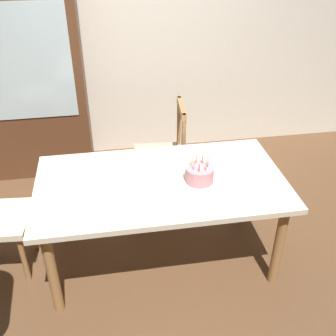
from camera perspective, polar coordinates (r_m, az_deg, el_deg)
The scene contains 11 objects.
ground at distance 3.30m, azimuth -0.88°, elevation -12.41°, with size 6.40×6.40×0.00m, color brown.
back_wall at distance 4.30m, azimuth -4.97°, elevation 18.53°, with size 6.40×0.10×2.60m, color silver.
dining_table at distance 2.88m, azimuth -0.98°, elevation -3.15°, with size 1.75×0.96×0.73m.
birthday_cake at distance 2.79m, azimuth 4.47°, elevation -1.06°, with size 0.28×0.28×0.19m.
plate_near_celebrant at distance 2.64m, azimuth -10.75°, elevation -5.23°, with size 0.22×0.22×0.01m, color white.
plate_far_side at distance 3.00m, azimuth -3.28°, elevation 0.43°, with size 0.22×0.22×0.01m, color white.
fork_near_celebrant at distance 2.66m, azimuth -14.19°, elevation -5.40°, with size 0.18×0.02×0.01m, color silver.
fork_far_side at distance 2.98m, azimuth -6.31°, elevation 0.01°, with size 0.18×0.02×0.01m, color silver.
fork_near_guest at distance 2.72m, azimuth 7.37°, elevation -3.63°, with size 0.18×0.02×0.01m, color silver.
chair_spindle_back at distance 3.66m, azimuth -0.84°, elevation 1.74°, with size 0.47×0.47×0.95m.
china_cabinet at distance 4.17m, azimuth -19.42°, elevation 11.40°, with size 1.10×0.45×1.90m.
Camera 1 is at (-0.34, -2.31, 2.33)m, focal length 42.99 mm.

